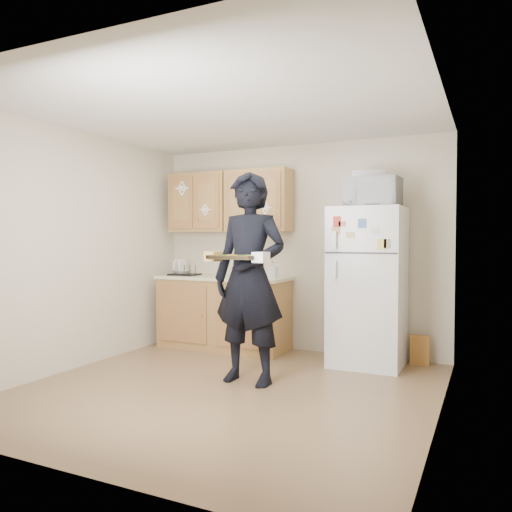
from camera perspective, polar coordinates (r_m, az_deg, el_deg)
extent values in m
plane|color=brown|center=(4.67, -3.36, -14.99)|extent=(3.60, 3.60, 0.00)
plane|color=silver|center=(4.61, -3.43, 16.26)|extent=(3.60, 3.60, 0.00)
cube|color=beige|center=(6.11, 4.72, 0.92)|extent=(3.60, 0.04, 2.50)
cube|color=beige|center=(3.01, -20.02, -0.30)|extent=(3.60, 0.04, 2.50)
cube|color=beige|center=(5.56, -19.91, 0.70)|extent=(0.04, 3.60, 2.50)
cube|color=beige|center=(3.94, 20.27, 0.21)|extent=(0.04, 3.60, 2.50)
cube|color=white|center=(5.51, 12.66, -3.41)|extent=(0.75, 0.70, 1.70)
cube|color=brown|center=(6.24, -3.72, -6.61)|extent=(1.60, 0.60, 0.86)
cube|color=beige|center=(6.19, -3.73, -2.49)|extent=(1.64, 0.64, 0.04)
cube|color=brown|center=(6.51, -6.27, 6.04)|extent=(0.80, 0.33, 0.75)
cube|color=brown|center=(6.12, 0.33, 6.31)|extent=(0.80, 0.33, 0.75)
cube|color=#C19144|center=(5.76, 18.23, -10.18)|extent=(0.20, 0.07, 0.32)
imported|color=black|center=(4.70, -0.75, -2.52)|extent=(0.75, 0.51, 1.99)
cube|color=black|center=(4.41, -2.28, -0.23)|extent=(0.45, 0.34, 0.04)
cylinder|color=orange|center=(4.40, -3.88, -0.02)|extent=(0.14, 0.14, 0.02)
cylinder|color=orange|center=(4.30, -1.60, -0.06)|extent=(0.14, 0.14, 0.02)
cylinder|color=orange|center=(4.53, -2.92, 0.04)|extent=(0.14, 0.14, 0.02)
cylinder|color=orange|center=(4.42, -0.68, 0.00)|extent=(0.14, 0.14, 0.02)
imported|color=white|center=(5.44, 13.19, 7.11)|extent=(0.57, 0.40, 0.31)
cube|color=silver|center=(5.50, 12.78, 9.05)|extent=(0.38, 0.29, 0.07)
cube|color=black|center=(6.39, -8.18, -1.55)|extent=(0.36, 0.28, 0.14)
imported|color=silver|center=(6.42, -8.48, -1.80)|extent=(0.24, 0.24, 0.05)
imported|color=white|center=(5.81, 1.99, -1.59)|extent=(0.10, 0.10, 0.20)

